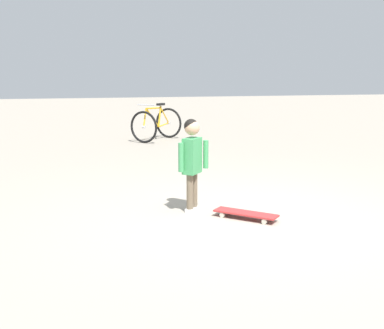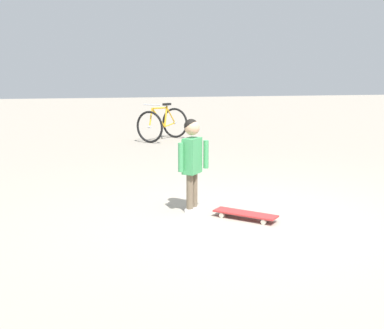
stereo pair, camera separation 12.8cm
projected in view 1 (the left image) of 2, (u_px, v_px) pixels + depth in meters
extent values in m
plane|color=#9E9384|center=(249.00, 219.00, 5.45)|extent=(50.00, 50.00, 0.00)
cylinder|color=brown|center=(194.00, 190.00, 5.75)|extent=(0.08, 0.08, 0.42)
cube|color=white|center=(196.00, 209.00, 5.78)|extent=(0.17, 0.16, 0.05)
cylinder|color=brown|center=(190.00, 192.00, 5.65)|extent=(0.08, 0.08, 0.42)
cube|color=white|center=(192.00, 211.00, 5.68)|extent=(0.17, 0.16, 0.05)
cube|color=#3F9959|center=(192.00, 156.00, 5.62)|extent=(0.26, 0.27, 0.40)
cylinder|color=#3F9959|center=(206.00, 154.00, 5.72)|extent=(0.06, 0.06, 0.32)
cylinder|color=#3F9959|center=(181.00, 157.00, 5.51)|extent=(0.06, 0.06, 0.32)
sphere|color=tan|center=(192.00, 128.00, 5.57)|extent=(0.17, 0.17, 0.17)
sphere|color=black|center=(191.00, 126.00, 5.57)|extent=(0.16, 0.16, 0.16)
cube|color=#B22D2D|center=(246.00, 213.00, 5.46)|extent=(0.64, 0.62, 0.02)
cube|color=#B7B7BC|center=(267.00, 218.00, 5.34)|extent=(0.10, 0.10, 0.02)
cube|color=#B7B7BC|center=(225.00, 211.00, 5.58)|extent=(0.10, 0.10, 0.02)
cylinder|color=beige|center=(270.00, 218.00, 5.41)|extent=(0.06, 0.06, 0.06)
cylinder|color=beige|center=(264.00, 222.00, 5.28)|extent=(0.06, 0.06, 0.06)
cylinder|color=beige|center=(228.00, 212.00, 5.65)|extent=(0.06, 0.06, 0.06)
cylinder|color=beige|center=(222.00, 215.00, 5.52)|extent=(0.06, 0.06, 0.06)
torus|color=black|center=(144.00, 127.00, 11.11)|extent=(0.55, 0.52, 0.71)
torus|color=black|center=(169.00, 123.00, 11.98)|extent=(0.55, 0.52, 0.71)
cylinder|color=#B7B7BC|center=(144.00, 127.00, 11.11)|extent=(0.08, 0.08, 0.06)
cylinder|color=#B7B7BC|center=(169.00, 123.00, 11.98)|extent=(0.08, 0.08, 0.06)
cylinder|color=gold|center=(152.00, 118.00, 11.37)|extent=(0.38, 0.40, 0.48)
cylinder|color=gold|center=(154.00, 108.00, 11.38)|extent=(0.43, 0.46, 0.06)
cylinder|color=gold|center=(160.00, 116.00, 11.62)|extent=(0.12, 0.13, 0.48)
cylinder|color=gold|center=(164.00, 125.00, 11.80)|extent=(0.32, 0.33, 0.08)
cylinder|color=gold|center=(165.00, 115.00, 11.81)|extent=(0.26, 0.27, 0.40)
cylinder|color=gold|center=(145.00, 118.00, 11.12)|extent=(0.11, 0.12, 0.41)
cube|color=black|center=(161.00, 104.00, 11.61)|extent=(0.22, 0.23, 0.05)
cylinder|color=#B7B7BC|center=(146.00, 105.00, 11.11)|extent=(0.35, 0.33, 0.02)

